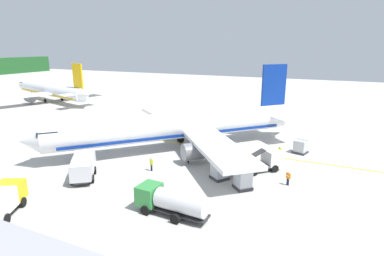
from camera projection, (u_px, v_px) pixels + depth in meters
airliner_foreground at (181, 126)px, 45.45m from camera, size 32.88×31.44×11.90m
airliner_mid_apron at (51, 90)px, 84.97m from camera, size 30.74×36.83×10.69m
service_truck_fuel at (264, 161)px, 37.88m from camera, size 6.17×6.01×2.71m
service_truck_baggage at (83, 166)px, 35.63m from camera, size 5.91×5.18×2.47m
service_truck_catering at (171, 201)px, 27.71m from camera, size 2.69×6.88×2.40m
cargo_container_near at (243, 180)px, 32.97m from camera, size 2.38×2.38×2.10m
cargo_container_mid at (219, 171)px, 35.44m from camera, size 2.42×2.42×2.02m
cargo_container_far at (301, 147)px, 43.99m from camera, size 2.21×2.21×2.00m
crew_marshaller at (280, 151)px, 41.81m from camera, size 0.48×0.49×1.72m
crew_loader_left at (151, 163)px, 37.64m from camera, size 0.40×0.58×1.69m
crew_loader_right at (288, 177)px, 33.77m from camera, size 0.43×0.55×1.60m
crew_supervisor at (188, 156)px, 40.19m from camera, size 0.48×0.48×1.64m
apron_guide_line at (215, 148)px, 46.19m from camera, size 0.30×60.00×0.01m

